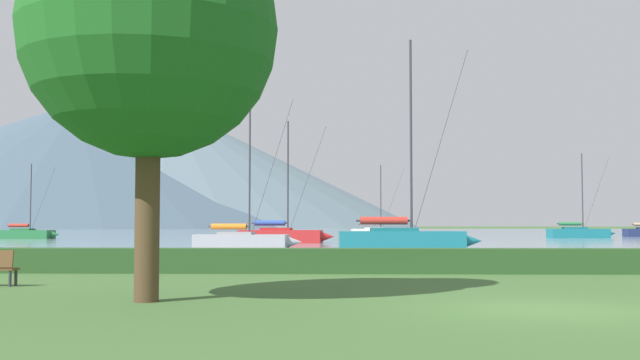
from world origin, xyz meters
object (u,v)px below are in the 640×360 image
(sailboat_slip_5, at_px, (243,240))
(sailboat_slip_7, at_px, (26,233))
(park_tree, at_px, (158,16))
(sailboat_slip_9, at_px, (579,232))
(sailboat_slip_2, at_px, (282,235))
(sailboat_slip_0, at_px, (377,232))
(sailboat_slip_1, at_px, (403,239))

(sailboat_slip_5, height_order, sailboat_slip_7, sailboat_slip_5)
(park_tree, bearing_deg, sailboat_slip_9, 67.43)
(park_tree, bearing_deg, sailboat_slip_2, 91.58)
(sailboat_slip_0, height_order, sailboat_slip_2, sailboat_slip_2)
(sailboat_slip_0, height_order, sailboat_slip_7, sailboat_slip_0)
(sailboat_slip_5, bearing_deg, sailboat_slip_0, 82.22)
(sailboat_slip_1, height_order, sailboat_slip_7, sailboat_slip_1)
(sailboat_slip_1, height_order, sailboat_slip_5, sailboat_slip_1)
(sailboat_slip_5, xyz_separation_m, sailboat_slip_9, (34.08, 41.53, 0.06))
(park_tree, bearing_deg, sailboat_slip_5, 94.38)
(sailboat_slip_1, xyz_separation_m, sailboat_slip_7, (-38.93, 37.50, -0.17))
(sailboat_slip_2, distance_m, sailboat_slip_7, 35.02)
(sailboat_slip_1, bearing_deg, sailboat_slip_2, 112.46)
(sailboat_slip_1, bearing_deg, sailboat_slip_0, 86.83)
(sailboat_slip_2, distance_m, sailboat_slip_9, 41.18)
(sailboat_slip_2, xyz_separation_m, sailboat_slip_7, (-29.94, 18.16, -0.10))
(sailboat_slip_0, xyz_separation_m, sailboat_slip_2, (-9.62, -32.56, 0.07))
(sailboat_slip_0, bearing_deg, sailboat_slip_1, -94.14)
(sailboat_slip_9, bearing_deg, sailboat_slip_1, -122.81)
(sailboat_slip_0, distance_m, sailboat_slip_9, 24.51)
(sailboat_slip_7, bearing_deg, sailboat_slip_0, 26.56)
(sailboat_slip_9, bearing_deg, sailboat_slip_7, -178.35)
(sailboat_slip_5, distance_m, park_tree, 34.69)
(sailboat_slip_9, relative_size, park_tree, 1.08)
(park_tree, bearing_deg, sailboat_slip_1, 76.48)
(sailboat_slip_0, xyz_separation_m, sailboat_slip_9, (23.25, -7.74, 0.04))
(sailboat_slip_5, height_order, sailboat_slip_9, sailboat_slip_5)
(sailboat_slip_5, bearing_deg, park_tree, -81.01)
(sailboat_slip_0, height_order, sailboat_slip_1, sailboat_slip_1)
(sailboat_slip_1, distance_m, sailboat_slip_5, 10.53)
(sailboat_slip_0, height_order, sailboat_slip_9, sailboat_slip_9)
(sailboat_slip_0, xyz_separation_m, sailboat_slip_1, (-0.63, -51.90, 0.13))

